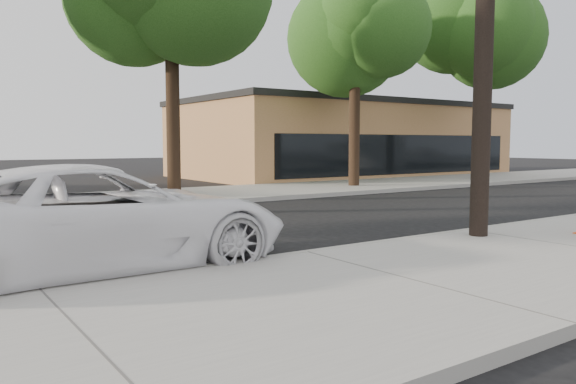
% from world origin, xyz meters
% --- Properties ---
extents(ground, '(120.00, 120.00, 0.00)m').
position_xyz_m(ground, '(0.00, 0.00, 0.00)').
color(ground, black).
rests_on(ground, ground).
extents(near_sidewalk, '(90.00, 4.40, 0.15)m').
position_xyz_m(near_sidewalk, '(0.00, -4.30, 0.07)').
color(near_sidewalk, gray).
rests_on(near_sidewalk, ground).
extents(far_sidewalk, '(90.00, 5.00, 0.15)m').
position_xyz_m(far_sidewalk, '(0.00, 8.50, 0.07)').
color(far_sidewalk, gray).
rests_on(far_sidewalk, ground).
extents(curb_near, '(90.00, 0.12, 0.16)m').
position_xyz_m(curb_near, '(0.00, -2.10, 0.07)').
color(curb_near, '#9E9B93').
rests_on(curb_near, ground).
extents(building_main, '(18.00, 10.00, 4.00)m').
position_xyz_m(building_main, '(16.00, 16.00, 2.00)').
color(building_main, '#A67745').
rests_on(building_main, ground).
extents(tree_d, '(4.50, 4.35, 8.75)m').
position_xyz_m(tree_d, '(10.20, 7.95, 6.37)').
color(tree_d, black).
rests_on(tree_d, far_sidewalk).
extents(tree_e, '(4.80, 4.65, 9.25)m').
position_xyz_m(tree_e, '(18.21, 7.74, 6.70)').
color(tree_e, black).
rests_on(tree_e, far_sidewalk).
extents(police_cruiser, '(5.74, 2.71, 1.59)m').
position_xyz_m(police_cruiser, '(-2.98, -1.03, 0.79)').
color(police_cruiser, white).
rests_on(police_cruiser, ground).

